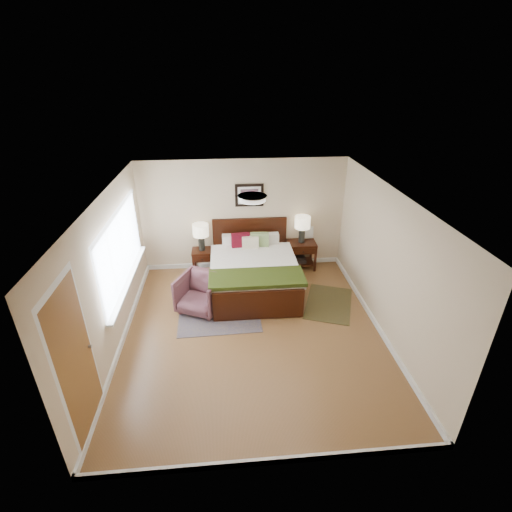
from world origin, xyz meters
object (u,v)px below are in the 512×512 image
bed (254,266)px  nightstand_left (202,255)px  lamp_right (302,225)px  nightstand_right (301,252)px  lamp_left (201,232)px  rug_persian (219,301)px  armchair (200,293)px

bed → nightstand_left: (-1.08, 0.82, -0.12)m
nightstand_left → lamp_right: bearing=0.5°
nightstand_left → nightstand_right: nightstand_right is taller
nightstand_left → nightstand_right: 2.25m
bed → lamp_left: bearing=142.2°
lamp_left → rug_persian: (0.34, -1.27, -0.97)m
nightstand_left → lamp_left: size_ratio=0.89×
lamp_right → rug_persian: lamp_right is taller
bed → lamp_right: size_ratio=3.56×
lamp_right → armchair: 2.78m
lamp_left → lamp_right: lamp_right is taller
nightstand_right → lamp_left: lamp_left is taller
armchair → rug_persian: (0.33, 0.23, -0.35)m
nightstand_left → lamp_right: (2.25, 0.02, 0.65)m
bed → lamp_left: size_ratio=3.56×
bed → rug_persian: bed is taller
nightstand_right → lamp_right: bearing=90.0°
lamp_right → armchair: size_ratio=0.77×
lamp_left → bed: bearing=-37.8°
nightstand_right → armchair: (-2.23, -1.48, -0.04)m
lamp_right → rug_persian: 2.53m
armchair → lamp_left: bearing=115.4°
bed → armchair: (-1.07, -0.66, -0.18)m
lamp_left → lamp_right: size_ratio=1.00×
nightstand_left → rug_persian: (0.34, -1.25, -0.42)m
bed → nightstand_left: 1.36m
bed → armchair: bed is taller
bed → lamp_left: 1.44m
lamp_left → armchair: lamp_left is taller
nightstand_left → nightstand_right: size_ratio=0.84×
lamp_right → armchair: lamp_right is taller
bed → armchair: bearing=-148.5°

